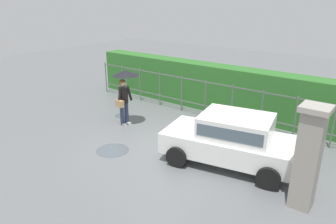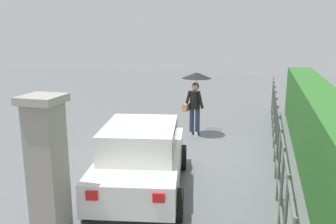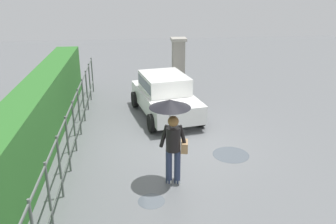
% 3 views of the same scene
% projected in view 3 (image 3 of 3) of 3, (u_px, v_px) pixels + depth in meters
% --- Properties ---
extents(ground_plane, '(40.00, 40.00, 0.00)m').
position_uv_depth(ground_plane, '(185.00, 143.00, 10.57)').
color(ground_plane, slate).
extents(car, '(3.95, 2.41, 1.48)m').
position_uv_depth(car, '(165.00, 94.00, 12.45)').
color(car, white).
rests_on(car, ground).
extents(pedestrian, '(0.95, 0.95, 2.07)m').
position_uv_depth(pedestrian, '(172.00, 124.00, 8.03)').
color(pedestrian, '#2D3856').
rests_on(pedestrian, ground).
extents(gate_pillar, '(0.60, 0.60, 2.42)m').
position_uv_depth(gate_pillar, '(178.00, 67.00, 14.40)').
color(gate_pillar, gray).
rests_on(gate_pillar, ground).
extents(fence_section, '(11.54, 0.05, 1.50)m').
position_uv_depth(fence_section, '(74.00, 124.00, 9.78)').
color(fence_section, '#59605B').
rests_on(fence_section, ground).
extents(hedge_row, '(12.49, 0.90, 1.90)m').
position_uv_depth(hedge_row, '(36.00, 121.00, 9.63)').
color(hedge_row, '#2D6B28').
rests_on(hedge_row, ground).
extents(puddle_near, '(1.02, 1.02, 0.00)m').
position_uv_depth(puddle_near, '(231.00, 155.00, 9.84)').
color(puddle_near, '#4C545B').
rests_on(puddle_near, ground).
extents(puddle_far, '(0.60, 0.60, 0.00)m').
position_uv_depth(puddle_far, '(151.00, 201.00, 7.77)').
color(puddle_far, '#4C545B').
rests_on(puddle_far, ground).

